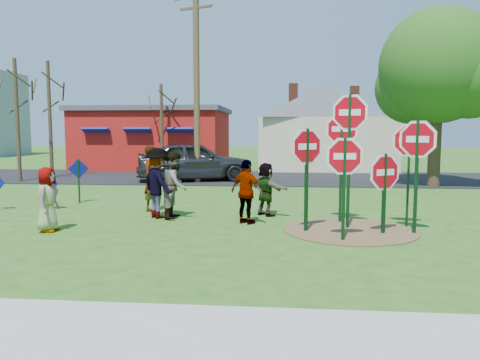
# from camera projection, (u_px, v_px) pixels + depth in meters

# --- Properties ---
(ground) EXTENTS (120.00, 120.00, 0.00)m
(ground) POSITION_uv_depth(u_px,v_px,m) (176.00, 220.00, 12.67)
(ground) COLOR #275418
(ground) RESTS_ON ground
(sidewalk) EXTENTS (22.00, 1.80, 0.08)m
(sidewalk) POSITION_uv_depth(u_px,v_px,m) (38.00, 331.00, 5.53)
(sidewalk) COLOR #9E9E99
(sidewalk) RESTS_ON ground
(road) EXTENTS (120.00, 7.50, 0.04)m
(road) POSITION_uv_depth(u_px,v_px,m) (226.00, 177.00, 24.06)
(road) COLOR black
(road) RESTS_ON ground
(dirt_patch) EXTENTS (3.20, 3.20, 0.03)m
(dirt_patch) POSITION_uv_depth(u_px,v_px,m) (350.00, 230.00, 11.27)
(dirt_patch) COLOR brown
(dirt_patch) RESTS_ON ground
(red_building) EXTENTS (9.40, 7.69, 3.90)m
(red_building) POSITION_uv_depth(u_px,v_px,m) (155.00, 138.00, 30.78)
(red_building) COLOR #9C1A0F
(red_building) RESTS_ON ground
(cream_house) EXTENTS (9.40, 9.40, 6.50)m
(cream_house) POSITION_uv_depth(u_px,v_px,m) (324.00, 123.00, 29.70)
(cream_house) COLOR beige
(cream_house) RESTS_ON ground
(stop_sign_a) EXTENTS (1.10, 0.14, 2.41)m
(stop_sign_a) POSITION_uv_depth(u_px,v_px,m) (344.00, 166.00, 10.08)
(stop_sign_a) COLOR #0E3515
(stop_sign_a) RESTS_ON ground
(stop_sign_b) EXTENTS (1.10, 0.36, 3.02)m
(stop_sign_b) POSITION_uv_depth(u_px,v_px,m) (342.00, 139.00, 12.07)
(stop_sign_b) COLOR #0E3515
(stop_sign_b) RESTS_ON ground
(stop_sign_c) EXTENTS (1.11, 0.48, 3.44)m
(stop_sign_c) POSITION_uv_depth(u_px,v_px,m) (350.00, 130.00, 11.30)
(stop_sign_c) COLOR #0E3515
(stop_sign_c) RESTS_ON ground
(stop_sign_d) EXTENTS (1.09, 0.29, 2.73)m
(stop_sign_d) POSITION_uv_depth(u_px,v_px,m) (409.00, 149.00, 11.49)
(stop_sign_d) COLOR #0E3515
(stop_sign_d) RESTS_ON ground
(stop_sign_e) EXTENTS (1.02, 0.61, 2.04)m
(stop_sign_e) POSITION_uv_depth(u_px,v_px,m) (385.00, 177.00, 10.80)
(stop_sign_e) COLOR #0E3515
(stop_sign_e) RESTS_ON ground
(stop_sign_f) EXTENTS (0.98, 0.69, 2.81)m
(stop_sign_f) POSITION_uv_depth(u_px,v_px,m) (417.00, 148.00, 10.74)
(stop_sign_f) COLOR #0E3515
(stop_sign_f) RESTS_ON ground
(stop_sign_g) EXTENTS (0.99, 0.65, 2.62)m
(stop_sign_g) POSITION_uv_depth(u_px,v_px,m) (307.00, 156.00, 11.00)
(stop_sign_g) COLOR #0E3515
(stop_sign_g) RESTS_ON ground
(blue_diamond_c) EXTENTS (0.68, 0.20, 1.15)m
(blue_diamond_c) POSITION_uv_depth(u_px,v_px,m) (49.00, 187.00, 14.28)
(blue_diamond_c) COLOR #0E3515
(blue_diamond_c) RESTS_ON ground
(blue_diamond_d) EXTENTS (0.58, 0.36, 1.49)m
(blue_diamond_d) POSITION_uv_depth(u_px,v_px,m) (79.00, 175.00, 15.57)
(blue_diamond_d) COLOR #0E3515
(blue_diamond_d) RESTS_ON ground
(person_a) EXTENTS (0.52, 0.78, 1.56)m
(person_a) POSITION_uv_depth(u_px,v_px,m) (47.00, 199.00, 11.15)
(person_a) COLOR #3B408E
(person_a) RESTS_ON ground
(person_b) EXTENTS (0.69, 0.83, 1.95)m
(person_b) POSITION_uv_depth(u_px,v_px,m) (153.00, 179.00, 14.05)
(person_b) COLOR #227774
(person_b) RESTS_ON ground
(person_c) EXTENTS (0.72, 0.91, 1.82)m
(person_c) POSITION_uv_depth(u_px,v_px,m) (175.00, 185.00, 12.87)
(person_c) COLOR #98503B
(person_c) RESTS_ON ground
(person_d) EXTENTS (1.39, 1.40, 1.94)m
(person_d) POSITION_uv_depth(u_px,v_px,m) (158.00, 183.00, 12.89)
(person_d) COLOR #333338
(person_d) RESTS_ON ground
(person_e) EXTENTS (1.04, 0.89, 1.68)m
(person_e) POSITION_uv_depth(u_px,v_px,m) (247.00, 192.00, 12.06)
(person_e) COLOR #4A305E
(person_e) RESTS_ON ground
(person_f) EXTENTS (1.30, 1.32, 1.52)m
(person_f) POSITION_uv_depth(u_px,v_px,m) (266.00, 189.00, 13.26)
(person_f) COLOR #215230
(person_f) RESTS_ON ground
(suv) EXTENTS (5.87, 3.74, 1.86)m
(suv) POSITION_uv_depth(u_px,v_px,m) (195.00, 161.00, 22.33)
(suv) COLOR #323137
(suv) RESTS_ON road
(utility_pole) EXTENTS (2.11, 0.84, 8.99)m
(utility_pole) POSITION_uv_depth(u_px,v_px,m) (197.00, 79.00, 21.23)
(utility_pole) COLOR #4C3823
(utility_pole) RESTS_ON ground
(leafy_tree) EXTENTS (5.33, 4.86, 7.57)m
(leafy_tree) POSITION_uv_depth(u_px,v_px,m) (441.00, 72.00, 19.64)
(leafy_tree) COLOR #382819
(leafy_tree) RESTS_ON ground
(bare_tree_west) EXTENTS (1.80, 1.80, 5.93)m
(bare_tree_west) POSITION_uv_depth(u_px,v_px,m) (49.00, 103.00, 23.74)
(bare_tree_west) COLOR #382819
(bare_tree_west) RESTS_ON ground
(bare_tree_east) EXTENTS (1.80, 1.80, 5.01)m
(bare_tree_east) POSITION_uv_depth(u_px,v_px,m) (162.00, 116.00, 26.17)
(bare_tree_east) COLOR #382819
(bare_tree_east) RESTS_ON ground
(bare_tree_mid) EXTENTS (1.80, 1.80, 5.76)m
(bare_tree_mid) POSITION_uv_depth(u_px,v_px,m) (16.00, 102.00, 21.81)
(bare_tree_mid) COLOR #382819
(bare_tree_mid) RESTS_ON ground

